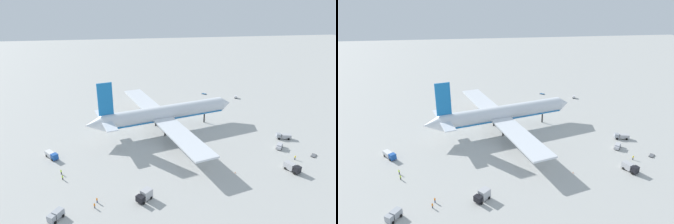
# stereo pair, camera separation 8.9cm
# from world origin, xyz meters

# --- Properties ---
(ground_plane) EXTENTS (600.00, 600.00, 0.00)m
(ground_plane) POSITION_xyz_m (0.00, 0.00, 0.00)
(ground_plane) COLOR #B2B2AD
(airliner) EXTENTS (67.98, 80.66, 24.62)m
(airliner) POSITION_xyz_m (-1.22, -0.27, 7.71)
(airliner) COLOR silver
(airliner) RESTS_ON ground
(service_truck_0) EXTENTS (6.34, 3.37, 2.30)m
(service_truck_0) POSITION_xyz_m (47.36, -16.75, 1.25)
(service_truck_0) COLOR #999EA5
(service_truck_0) RESTS_ON ground
(service_truck_1) EXTENTS (5.33, 5.13, 3.13)m
(service_truck_1) POSITION_xyz_m (-13.25, -47.87, 1.65)
(service_truck_1) COLOR black
(service_truck_1) RESTS_ON ground
(service_truck_2) EXTENTS (4.24, 4.92, 2.39)m
(service_truck_2) POSITION_xyz_m (-37.54, -52.50, 1.37)
(service_truck_2) COLOR #999EA5
(service_truck_2) RESTS_ON ground
(service_truck_3) EXTENTS (5.77, 6.46, 2.55)m
(service_truck_3) POSITION_xyz_m (-45.45, -18.65, 1.34)
(service_truck_3) COLOR #194CA5
(service_truck_3) RESTS_ON ground
(service_truck_4) EXTENTS (4.23, 6.04, 2.74)m
(service_truck_4) POSITION_xyz_m (37.82, -40.13, 1.52)
(service_truck_4) COLOR black
(service_truck_4) RESTS_ON ground
(service_van) EXTENTS (4.29, 4.68, 1.97)m
(service_van) POSITION_xyz_m (41.69, -24.26, 1.03)
(service_van) COLOR silver
(service_van) RESTS_ON ground
(baggage_cart_0) EXTENTS (3.00, 2.92, 0.40)m
(baggage_cart_0) POSITION_xyz_m (51.41, -31.95, 0.27)
(baggage_cart_0) COLOR #595B60
(baggage_cart_0) RESTS_ON ground
(baggage_cart_1) EXTENTS (3.12, 2.83, 0.40)m
(baggage_cart_1) POSITION_xyz_m (30.31, 46.61, 0.27)
(baggage_cart_1) COLOR #26598C
(baggage_cart_1) RESTS_ON ground
(baggage_cart_2) EXTENTS (2.26, 3.47, 1.50)m
(baggage_cart_2) POSITION_xyz_m (46.70, 36.72, 0.82)
(baggage_cart_2) COLOR #595B60
(baggage_cart_2) RESTS_ON ground
(ground_worker_0) EXTENTS (0.48, 0.48, 1.74)m
(ground_worker_0) POSITION_xyz_m (-39.08, -33.65, 0.89)
(ground_worker_0) COLOR black
(ground_worker_0) RESTS_ON ground
(ground_worker_1) EXTENTS (0.47, 0.47, 1.75)m
(ground_worker_1) POSITION_xyz_m (-40.12, -30.26, 0.89)
(ground_worker_1) COLOR black
(ground_worker_1) RESTS_ON ground
(ground_worker_2) EXTENTS (0.49, 0.49, 1.70)m
(ground_worker_2) POSITION_xyz_m (-27.16, -47.08, 0.87)
(ground_worker_2) COLOR navy
(ground_worker_2) RESTS_ON ground
(ground_worker_3) EXTENTS (0.56, 0.56, 1.68)m
(ground_worker_3) POSITION_xyz_m (-27.68, -49.41, 0.85)
(ground_worker_3) COLOR #3F3F47
(ground_worker_3) RESTS_ON ground
(ground_worker_4) EXTENTS (0.53, 0.53, 1.78)m
(ground_worker_4) POSITION_xyz_m (42.98, -33.34, 0.91)
(ground_worker_4) COLOR black
(ground_worker_4) RESTS_ON ground
(traffic_cone_0) EXTENTS (0.36, 0.36, 0.55)m
(traffic_cone_0) POSITION_xyz_m (-24.38, 42.80, 0.28)
(traffic_cone_0) COLOR orange
(traffic_cone_0) RESTS_ON ground
(traffic_cone_1) EXTENTS (0.36, 0.36, 0.55)m
(traffic_cone_1) POSITION_xyz_m (18.18, -38.41, 0.28)
(traffic_cone_1) COLOR orange
(traffic_cone_1) RESTS_ON ground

